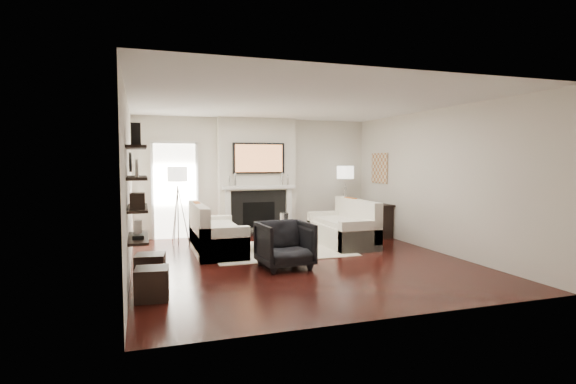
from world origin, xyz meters
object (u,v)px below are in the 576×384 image
object	(u,v)px
armchair	(285,242)
lamp_right_shade	(345,172)
loveseat_left_base	(217,242)
coffee_table	(277,230)
ottoman_near	(150,268)
lamp_left_shade	(177,174)
loveseat_right_base	(342,235)

from	to	relation	value
armchair	lamp_right_shade	bearing A→B (deg)	45.20
loveseat_left_base	armchair	xyz separation A→B (m)	(0.85, -1.50, 0.20)
loveseat_left_base	coffee_table	bearing A→B (deg)	-5.61
coffee_table	armchair	world-z (taller)	armchair
loveseat_left_base	ottoman_near	distance (m)	2.12
lamp_left_shade	ottoman_near	bearing A→B (deg)	-102.27
lamp_right_shade	ottoman_near	xyz separation A→B (m)	(-4.52, -3.08, -1.25)
coffee_table	lamp_right_shade	bearing A→B (deg)	34.51
armchair	lamp_left_shade	xyz separation A→B (m)	(-1.47, 2.63, 1.04)
lamp_right_shade	ottoman_near	size ratio (longest dim) A/B	1.00
coffee_table	ottoman_near	world-z (taller)	coffee_table
loveseat_left_base	lamp_right_shade	size ratio (longest dim) A/B	4.50
lamp_left_shade	lamp_right_shade	world-z (taller)	same
lamp_right_shade	coffee_table	bearing A→B (deg)	-145.49
loveseat_right_base	armchair	bearing A→B (deg)	-138.77
loveseat_left_base	armchair	size ratio (longest dim) A/B	2.19
armchair	ottoman_near	size ratio (longest dim) A/B	2.05
loveseat_left_base	loveseat_right_base	size ratio (longest dim) A/B	1.00
loveseat_right_base	lamp_right_shade	xyz separation A→B (m)	(0.71, 1.36, 1.24)
lamp_right_shade	loveseat_right_base	bearing A→B (deg)	-117.74
loveseat_left_base	loveseat_right_base	world-z (taller)	same
lamp_left_shade	lamp_right_shade	distance (m)	3.91
lamp_left_shade	loveseat_left_base	bearing A→B (deg)	-61.29
coffee_table	lamp_right_shade	size ratio (longest dim) A/B	2.75
loveseat_right_base	lamp_right_shade	size ratio (longest dim) A/B	4.50
ottoman_near	lamp_right_shade	bearing A→B (deg)	34.29
loveseat_left_base	ottoman_near	bearing A→B (deg)	-125.68
loveseat_left_base	armchair	world-z (taller)	armchair
coffee_table	lamp_left_shade	size ratio (longest dim) A/B	2.75
loveseat_left_base	coffee_table	size ratio (longest dim) A/B	1.64
lamp_left_shade	ottoman_near	world-z (taller)	lamp_left_shade
coffee_table	armchair	bearing A→B (deg)	-101.88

